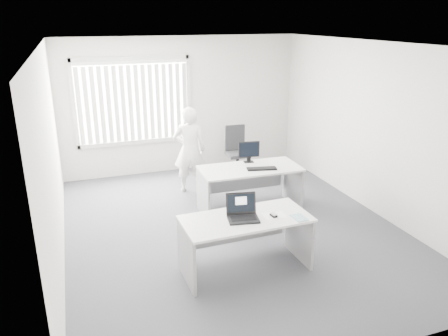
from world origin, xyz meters
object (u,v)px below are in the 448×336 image
object	(u,v)px
laptop	(243,209)
desk_far	(250,180)
office_chair	(237,159)
monitor	(249,152)
desk_near	(246,232)
person	(189,150)

from	to	relation	value
laptop	desk_far	bearing A→B (deg)	75.56
office_chair	monitor	xyz separation A→B (m)	(-0.36, -1.50, 0.64)
desk_near	laptop	size ratio (longest dim) A/B	4.29
desk_far	office_chair	distance (m)	1.85
desk_far	monitor	xyz separation A→B (m)	(0.09, 0.28, 0.40)
office_chair	monitor	bearing A→B (deg)	-101.12
desk_far	office_chair	world-z (taller)	office_chair
office_chair	desk_far	bearing A→B (deg)	-101.82
desk_near	person	distance (m)	2.91
office_chair	person	size ratio (longest dim) A/B	0.63
office_chair	monitor	world-z (taller)	monitor
office_chair	person	xyz separation A→B (m)	(-1.18, -0.59, 0.50)
desk_near	desk_far	size ratio (longest dim) A/B	0.97
desk_far	laptop	world-z (taller)	laptop
laptop	monitor	size ratio (longest dim) A/B	1.04
office_chair	laptop	xyz separation A→B (m)	(-1.28, -3.54, 0.58)
desk_near	laptop	world-z (taller)	laptop
desk_far	office_chair	xyz separation A→B (m)	(0.45, 1.78, -0.24)
office_chair	person	world-z (taller)	person
desk_near	person	world-z (taller)	person
desk_near	person	size ratio (longest dim) A/B	1.02
monitor	office_chair	bearing A→B (deg)	83.83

